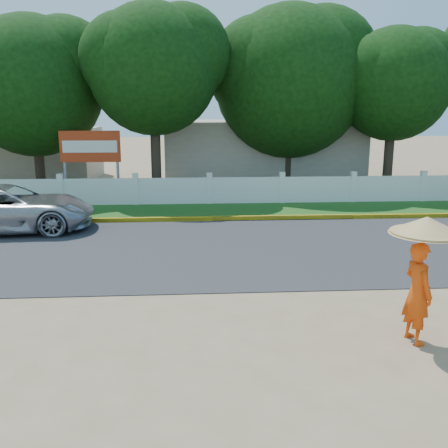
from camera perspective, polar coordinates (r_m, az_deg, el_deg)
name	(u,v)px	position (r m, az deg, el deg)	size (l,w,h in m)	color
ground	(231,312)	(9.85, 0.77, -10.06)	(120.00, 120.00, 0.00)	#9E8460
road	(218,248)	(14.08, -0.66, -2.80)	(60.00, 7.00, 0.02)	#38383A
grass_verge	(211,211)	(19.18, -1.50, 1.52)	(60.00, 3.50, 0.03)	#2D601E
curb	(213,219)	(17.51, -1.28, 0.61)	(40.00, 0.18, 0.16)	yellow
fence	(209,191)	(20.51, -1.67, 3.80)	(40.00, 0.10, 1.10)	silver
building_near	(260,151)	(27.37, 4.14, 8.35)	(10.00, 6.00, 3.20)	#B7AD99
building_far	(21,154)	(29.62, -22.16, 7.40)	(8.00, 5.00, 2.80)	#B7AD99
vehicle	(7,208)	(17.34, -23.56, 1.65)	(2.49, 5.41, 1.50)	#A6A9AE
monk_with_parasol	(422,262)	(8.84, 21.67, -4.01)	(1.19, 1.19, 2.17)	#E6450C
billboard	(90,150)	(21.80, -15.03, 8.14)	(2.50, 0.13, 2.95)	gray
tree_row	(289,81)	(23.87, 7.45, 15.88)	(37.10, 8.32, 8.95)	#473828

